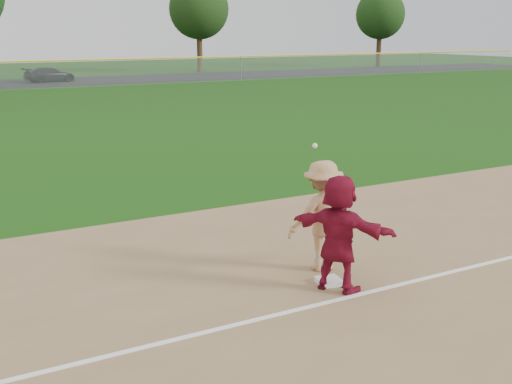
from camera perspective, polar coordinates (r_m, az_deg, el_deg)
ground at (r=10.86m, az=3.89°, el=-8.38°), size 160.00×160.00×0.00m
foul_line at (r=10.25m, az=6.36°, el=-9.72°), size 60.00×0.10×0.01m
first_base at (r=10.96m, az=6.50°, el=-7.88°), size 0.45×0.45×0.09m
base_runner at (r=10.43m, az=7.39°, el=-3.64°), size 1.38×1.85×1.94m
car_right at (r=55.90m, az=-17.87°, el=9.91°), size 4.37×2.53×1.19m
first_base_play at (r=11.31m, az=5.94°, el=-2.11°), size 1.37×0.93×2.33m
tree_3 at (r=67.11m, az=-5.11°, el=15.89°), size 6.00×6.00×9.19m
tree_4 at (r=77.49m, az=10.99°, el=15.23°), size 5.60×5.60×8.67m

